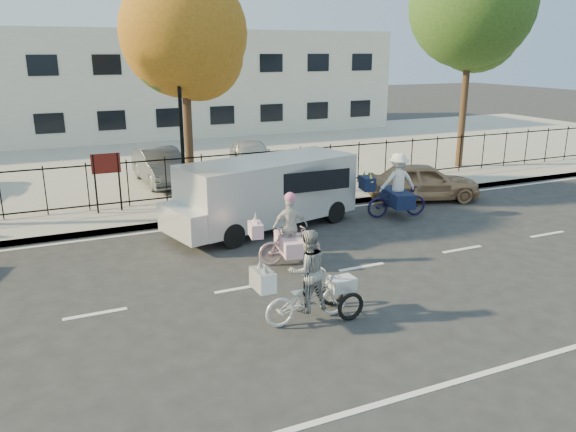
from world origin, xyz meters
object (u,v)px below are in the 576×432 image
bull_bike (396,192)px  gold_sedan (423,182)px  lot_car_c (161,166)px  unicorn_bike (289,238)px  white_van (265,191)px  lot_car_d (252,157)px  zebra_trike (308,286)px  lamppost (180,111)px

bull_bike → gold_sedan: size_ratio=0.58×
lot_car_c → unicorn_bike: bearing=-85.6°
white_van → lot_car_d: (2.02, 6.44, -0.28)m
zebra_trike → bull_bike: 7.51m
white_van → unicorn_bike: bearing=-115.2°
bull_bike → zebra_trike: bearing=144.0°
bull_bike → lot_car_c: bull_bike is taller
lot_car_d → white_van: bearing=-96.2°
zebra_trike → unicorn_bike: zebra_trike is taller
lamppost → gold_sedan: bearing=-16.8°
lot_car_c → lot_car_d: (3.71, 0.29, 0.01)m
lamppost → lot_car_c: (-0.10, 3.15, -2.32)m
unicorn_bike → white_van: bearing=-1.6°
lamppost → lot_car_d: 5.49m
white_van → lamppost: bearing=103.7°
lamppost → bull_bike: size_ratio=1.99×
white_van → gold_sedan: white_van is taller
unicorn_bike → bull_bike: bull_bike is taller
lot_car_c → white_van: bearing=-77.4°
lamppost → unicorn_bike: (1.03, -5.88, -2.46)m
lot_car_c → lot_car_d: size_ratio=1.01×
gold_sedan → bull_bike: bearing=142.0°
unicorn_bike → gold_sedan: size_ratio=0.48×
zebra_trike → gold_sedan: zebra_trike is taller
lamppost → lot_car_d: bearing=43.6°
gold_sedan → lot_car_d: (-4.02, 5.74, 0.17)m
unicorn_bike → lot_car_c: unicorn_bike is taller
lamppost → lot_car_d: size_ratio=1.12×
lamppost → white_van: lamppost is taller
lamppost → unicorn_bike: 6.46m
bull_bike → gold_sedan: 2.38m
lamppost → unicorn_bike: lamppost is taller
gold_sedan → lot_car_c: lot_car_c is taller
bull_bike → lot_car_d: bull_bike is taller
white_van → lot_car_d: size_ratio=1.53×
zebra_trike → unicorn_bike: size_ratio=1.18×
bull_bike → white_van: (-4.05, 0.59, 0.31)m
unicorn_bike → bull_bike: 5.15m
unicorn_bike → lot_car_d: unicorn_bike is taller
zebra_trike → white_van: 5.90m
lamppost → zebra_trike: bearing=-89.1°
white_van → lot_car_c: (-1.69, 6.15, -0.30)m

